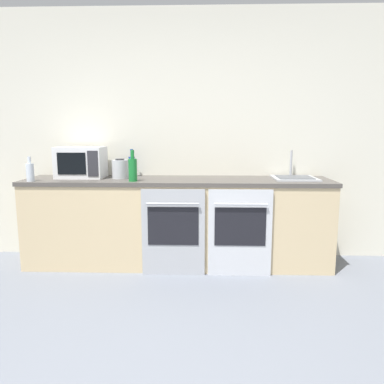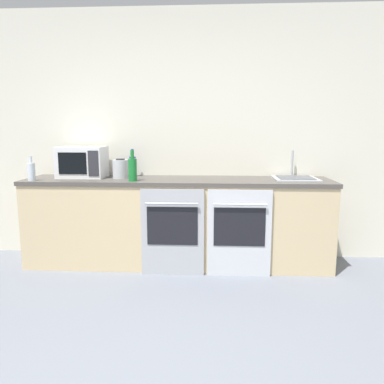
{
  "view_description": "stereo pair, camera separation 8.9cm",
  "coord_description": "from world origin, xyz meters",
  "px_view_note": "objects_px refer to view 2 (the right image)",
  "views": [
    {
      "loc": [
        0.27,
        -1.55,
        1.36
      ],
      "look_at": [
        0.15,
        2.15,
        0.75
      ],
      "focal_mm": 35.0,
      "sensor_mm": 36.0,
      "label": 1
    },
    {
      "loc": [
        0.36,
        -1.54,
        1.36
      ],
      "look_at": [
        0.15,
        2.15,
        0.75
      ],
      "focal_mm": 35.0,
      "sensor_mm": 36.0,
      "label": 2
    }
  ],
  "objects_px": {
    "bottle_blue": "(133,166)",
    "sink": "(295,178)",
    "bottle_clear": "(31,171)",
    "bottle_green": "(133,169)",
    "kettle": "(121,169)",
    "microwave": "(82,162)",
    "oven_left": "(173,232)",
    "oven_right": "(239,233)"
  },
  "relations": [
    {
      "from": "oven_right",
      "to": "sink",
      "type": "height_order",
      "value": "sink"
    },
    {
      "from": "microwave",
      "to": "bottle_blue",
      "type": "relative_size",
      "value": 1.63
    },
    {
      "from": "bottle_blue",
      "to": "microwave",
      "type": "bearing_deg",
      "value": -167.61
    },
    {
      "from": "oven_left",
      "to": "oven_right",
      "type": "height_order",
      "value": "same"
    },
    {
      "from": "oven_left",
      "to": "bottle_blue",
      "type": "distance_m",
      "value": 0.89
    },
    {
      "from": "oven_left",
      "to": "sink",
      "type": "distance_m",
      "value": 1.33
    },
    {
      "from": "oven_right",
      "to": "bottle_blue",
      "type": "distance_m",
      "value": 1.33
    },
    {
      "from": "bottle_green",
      "to": "sink",
      "type": "relative_size",
      "value": 0.68
    },
    {
      "from": "microwave",
      "to": "kettle",
      "type": "bearing_deg",
      "value": -6.65
    },
    {
      "from": "microwave",
      "to": "bottle_green",
      "type": "distance_m",
      "value": 0.64
    },
    {
      "from": "oven_left",
      "to": "sink",
      "type": "height_order",
      "value": "sink"
    },
    {
      "from": "bottle_green",
      "to": "kettle",
      "type": "relative_size",
      "value": 1.51
    },
    {
      "from": "kettle",
      "to": "microwave",
      "type": "bearing_deg",
      "value": 173.35
    },
    {
      "from": "microwave",
      "to": "kettle",
      "type": "xyz_separation_m",
      "value": [
        0.41,
        -0.05,
        -0.06
      ]
    },
    {
      "from": "bottle_blue",
      "to": "kettle",
      "type": "distance_m",
      "value": 0.18
    },
    {
      "from": "bottle_blue",
      "to": "bottle_green",
      "type": "bearing_deg",
      "value": -77.93
    },
    {
      "from": "bottle_blue",
      "to": "bottle_clear",
      "type": "distance_m",
      "value": 0.98
    },
    {
      "from": "kettle",
      "to": "oven_right",
      "type": "bearing_deg",
      "value": -15.94
    },
    {
      "from": "oven_right",
      "to": "bottle_clear",
      "type": "distance_m",
      "value": 2.06
    },
    {
      "from": "oven_left",
      "to": "bottle_blue",
      "type": "xyz_separation_m",
      "value": [
        -0.47,
        0.5,
        0.57
      ]
    },
    {
      "from": "oven_left",
      "to": "bottle_green",
      "type": "bearing_deg",
      "value": 162.32
    },
    {
      "from": "oven_right",
      "to": "bottle_blue",
      "type": "relative_size",
      "value": 2.87
    },
    {
      "from": "bottle_blue",
      "to": "sink",
      "type": "height_order",
      "value": "bottle_blue"
    },
    {
      "from": "oven_left",
      "to": "bottle_clear",
      "type": "bearing_deg",
      "value": 176.5
    },
    {
      "from": "microwave",
      "to": "oven_right",
      "type": "bearing_deg",
      "value": -13.6
    },
    {
      "from": "microwave",
      "to": "bottle_green",
      "type": "height_order",
      "value": "microwave"
    },
    {
      "from": "bottle_clear",
      "to": "oven_right",
      "type": "bearing_deg",
      "value": -2.41
    },
    {
      "from": "bottle_clear",
      "to": "sink",
      "type": "height_order",
      "value": "sink"
    },
    {
      "from": "oven_left",
      "to": "sink",
      "type": "bearing_deg",
      "value": 16.81
    },
    {
      "from": "kettle",
      "to": "sink",
      "type": "distance_m",
      "value": 1.75
    },
    {
      "from": "oven_right",
      "to": "bottle_green",
      "type": "xyz_separation_m",
      "value": [
        -1.01,
        0.12,
        0.58
      ]
    },
    {
      "from": "kettle",
      "to": "oven_left",
      "type": "bearing_deg",
      "value": -31.1
    },
    {
      "from": "sink",
      "to": "kettle",
      "type": "bearing_deg",
      "value": -179.28
    },
    {
      "from": "bottle_green",
      "to": "sink",
      "type": "xyz_separation_m",
      "value": [
        1.58,
        0.23,
        -0.1
      ]
    },
    {
      "from": "microwave",
      "to": "bottle_blue",
      "type": "xyz_separation_m",
      "value": [
        0.5,
        0.11,
        -0.04
      ]
    },
    {
      "from": "oven_right",
      "to": "bottle_green",
      "type": "distance_m",
      "value": 1.17
    },
    {
      "from": "bottle_blue",
      "to": "bottle_clear",
      "type": "xyz_separation_m",
      "value": [
        -0.89,
        -0.41,
        -0.02
      ]
    },
    {
      "from": "oven_left",
      "to": "bottle_blue",
      "type": "bearing_deg",
      "value": 133.53
    },
    {
      "from": "bottle_green",
      "to": "bottle_clear",
      "type": "relative_size",
      "value": 1.26
    },
    {
      "from": "sink",
      "to": "oven_right",
      "type": "bearing_deg",
      "value": -147.62
    },
    {
      "from": "oven_left",
      "to": "kettle",
      "type": "height_order",
      "value": "kettle"
    },
    {
      "from": "bottle_blue",
      "to": "bottle_clear",
      "type": "bearing_deg",
      "value": -155.22
    }
  ]
}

